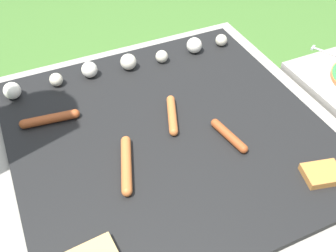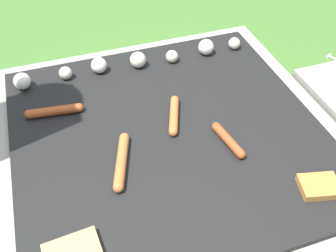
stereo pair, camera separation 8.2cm
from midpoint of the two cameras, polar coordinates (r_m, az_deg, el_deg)
The scene contains 9 objects.
ground_plane at distance 1.46m, azimuth 1.65°, elevation -12.58°, with size 14.00×14.00×0.00m, color #3D6628.
grill at distance 1.29m, azimuth 1.84°, elevation -7.49°, with size 0.99×0.99×0.42m.
sausage_mid_left at distance 1.11m, azimuth 10.83°, elevation -2.07°, with size 0.04×0.15×0.02m.
sausage_front_right at distance 1.16m, azimuth 2.90°, elevation 1.51°, with size 0.08×0.16×0.03m.
sausage_front_left at distance 1.21m, azimuth -14.33°, elevation 2.07°, with size 0.17×0.04×0.03m.
sausage_front_center at distance 1.04m, azimuth -4.51°, elevation -5.17°, with size 0.08×0.19×0.03m.
bread_slice_left at distance 0.91m, azimuth -11.15°, elevation -17.43°, with size 0.13×0.08×0.02m.
bread_slice_right at distance 1.07m, azimuth 23.20°, elevation -8.12°, with size 0.11×0.09×0.02m.
mushroom_row at distance 1.36m, azimuth -3.57°, elevation 9.35°, with size 0.80×0.07×0.06m.
Camera 2 is at (-0.26, -0.76, 1.21)m, focal length 42.00 mm.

